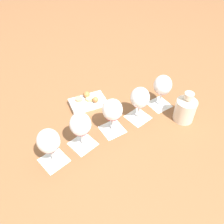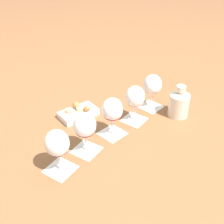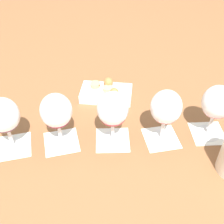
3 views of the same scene
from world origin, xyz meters
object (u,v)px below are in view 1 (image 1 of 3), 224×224
Objects in this scene: wine_glass_0 at (162,87)px; wine_glass_1 at (140,99)px; wine_glass_3 at (81,126)px; wine_glass_4 at (49,142)px; snack_dish at (88,102)px; wine_glass_2 at (111,111)px; ceramic_vase at (185,108)px.

wine_glass_0 is 1.00× the size of wine_glass_1.
wine_glass_4 is at bearing -13.23° from wine_glass_3.
wine_glass_0 is 0.44m from wine_glass_3.
wine_glass_0 is at bearing 129.11° from snack_dish.
wine_glass_0 reaches higher than snack_dish.
wine_glass_1 is at bearing 160.94° from wine_glass_2.
wine_glass_1 is (0.14, -0.03, -0.00)m from wine_glass_0.
wine_glass_3 is 1.00× the size of wine_glass_4.
ceramic_vase is (-0.13, 0.17, -0.05)m from wine_glass_1.
wine_glass_2 is 0.35m from ceramic_vase.
ceramic_vase is at bearing 126.79° from wine_glass_1.
wine_glass_4 is at bearing -14.93° from wine_glass_2.
wine_glass_4 is (0.27, -0.07, -0.00)m from wine_glass_2.
wine_glass_4 is 0.61m from ceramic_vase.
snack_dish is (0.22, -0.28, -0.09)m from wine_glass_0.
wine_glass_2 reaches higher than snack_dish.
wine_glass_2 is at bearing 73.72° from snack_dish.
wine_glass_3 reaches higher than ceramic_vase.
wine_glass_2 is at bearing -15.83° from wine_glass_0.
ceramic_vase is 0.77× the size of snack_dish.
wine_glass_4 is at bearing -16.36° from wine_glass_1.
wine_glass_4 is at bearing 20.67° from snack_dish.
ceramic_vase is (-0.41, 0.26, -0.05)m from wine_glass_3.
wine_glass_1 is at bearing -12.51° from wine_glass_0.
wine_glass_1 and wine_glass_4 have the same top height.
wine_glass_3 is 0.27m from snack_dish.
ceramic_vase is (-0.54, 0.29, -0.05)m from wine_glass_4.
wine_glass_1 is at bearing 108.78° from snack_dish.
wine_glass_3 is at bearing -16.06° from wine_glass_0.
wine_glass_1 is 1.00× the size of wine_glass_2.
ceramic_vase is (0.02, 0.14, -0.05)m from wine_glass_0.
wine_glass_0 is 0.15m from ceramic_vase.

